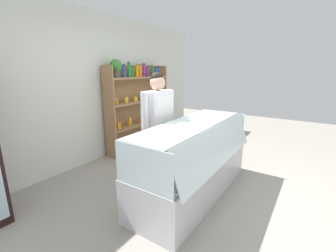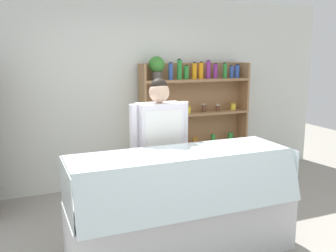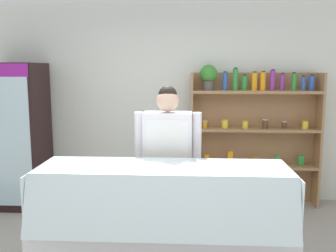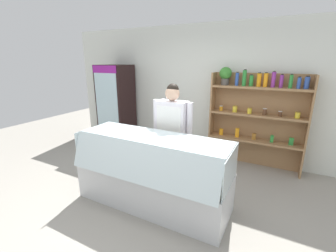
# 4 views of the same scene
# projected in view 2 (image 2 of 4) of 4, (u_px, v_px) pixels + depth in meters

# --- Properties ---
(back_wall) EXTENTS (6.80, 0.10, 2.70)m
(back_wall) POSITION_uv_depth(u_px,v_px,m) (120.00, 93.00, 5.37)
(back_wall) COLOR silver
(back_wall) RESTS_ON ground
(shelving_unit) EXTENTS (1.69, 0.29, 1.87)m
(shelving_unit) POSITION_uv_depth(u_px,v_px,m) (191.00, 112.00, 5.62)
(shelving_unit) COLOR #9E754C
(shelving_unit) RESTS_ON ground
(deli_display_case) EXTENTS (2.14, 0.81, 1.01)m
(deli_display_case) POSITION_uv_depth(u_px,v_px,m) (181.00, 223.00, 3.60)
(deli_display_case) COLOR silver
(deli_display_case) RESTS_ON ground
(shop_clerk) EXTENTS (0.66, 0.25, 1.66)m
(shop_clerk) POSITION_uv_depth(u_px,v_px,m) (160.00, 141.00, 4.02)
(shop_clerk) COLOR #383D51
(shop_clerk) RESTS_ON ground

